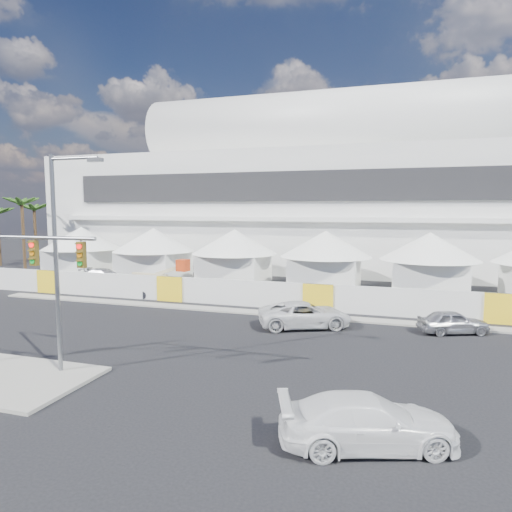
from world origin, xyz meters
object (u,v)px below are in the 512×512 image
(pickup_curb, at_px, (305,315))
(pickup_near, at_px, (368,421))
(sedan_silver, at_px, (453,322))
(lot_car_c, at_px, (104,276))
(streetlight_median, at_px, (60,249))
(boom_lift, at_px, (146,286))
(lot_car_a, at_px, (512,305))

(pickup_curb, bearing_deg, pickup_near, 175.40)
(sedan_silver, height_order, lot_car_c, lot_car_c)
(pickup_near, height_order, streetlight_median, streetlight_median)
(pickup_curb, bearing_deg, streetlight_median, 118.44)
(pickup_near, bearing_deg, boom_lift, 26.06)
(pickup_near, xyz_separation_m, streetlight_median, (-13.47, 2.31, 4.88))
(pickup_curb, relative_size, lot_car_c, 1.16)
(lot_car_a, distance_m, lot_car_c, 35.82)
(sedan_silver, bearing_deg, pickup_curb, 77.47)
(lot_car_c, height_order, streetlight_median, streetlight_median)
(pickup_near, height_order, lot_car_c, pickup_near)
(lot_car_a, xyz_separation_m, boom_lift, (-28.04, -2.03, 0.25))
(sedan_silver, xyz_separation_m, lot_car_c, (-31.25, 9.30, 0.03))
(lot_car_a, relative_size, lot_car_c, 0.80)
(pickup_curb, distance_m, boom_lift, 15.91)
(pickup_curb, distance_m, lot_car_a, 15.32)
(sedan_silver, xyz_separation_m, boom_lift, (-23.58, 4.43, 0.21))
(sedan_silver, relative_size, boom_lift, 0.61)
(lot_car_a, relative_size, boom_lift, 0.59)
(sedan_silver, xyz_separation_m, pickup_curb, (-8.75, -1.32, 0.11))
(pickup_curb, height_order, boom_lift, boom_lift)
(streetlight_median, distance_m, boom_lift, 18.74)
(sedan_silver, relative_size, lot_car_a, 1.02)
(pickup_curb, xyz_separation_m, lot_car_c, (-22.51, 10.62, -0.08))
(pickup_curb, relative_size, lot_car_a, 1.45)
(lot_car_c, xyz_separation_m, boom_lift, (7.67, -4.87, 0.18))
(pickup_near, distance_m, streetlight_median, 14.52)
(lot_car_a, height_order, lot_car_c, lot_car_c)
(pickup_near, distance_m, lot_car_a, 22.97)
(pickup_near, height_order, lot_car_a, pickup_near)
(pickup_near, relative_size, boom_lift, 0.83)
(sedan_silver, relative_size, streetlight_median, 0.42)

